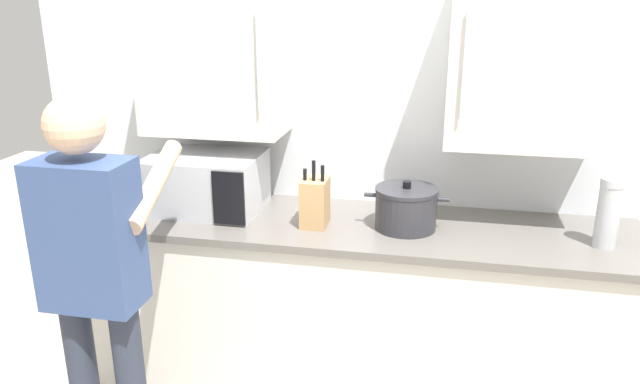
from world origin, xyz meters
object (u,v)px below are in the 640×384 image
microwave_oven (200,183)px  knife_block (315,202)px  thermos_flask (608,213)px  person_figure (94,272)px  stock_pot (406,208)px

microwave_oven → knife_block: (0.57, -0.09, -0.02)m
thermos_flask → person_figure: bearing=-160.1°
thermos_flask → stock_pot: 0.80m
microwave_oven → knife_block: size_ratio=2.54×
stock_pot → person_figure: 1.28m
thermos_flask → knife_block: bearing=-179.9°
microwave_oven → person_figure: bearing=-96.9°
thermos_flask → stock_pot: bearing=177.1°
microwave_oven → knife_block: 0.58m
microwave_oven → stock_pot: (0.97, -0.05, -0.04)m
thermos_flask → knife_block: (-1.19, -0.00, -0.04)m
microwave_oven → knife_block: knife_block is taller
microwave_oven → person_figure: (-0.09, -0.77, -0.11)m
knife_block → microwave_oven: bearing=170.8°
knife_block → stock_pot: bearing=6.4°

